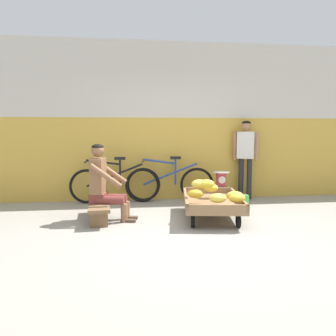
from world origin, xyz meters
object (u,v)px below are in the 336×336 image
(plastic_crate, at_px, (221,196))
(bicycle_near_left, at_px, (115,184))
(banana_cart, at_px, (212,203))
(shopping_bag, at_px, (243,202))
(bicycle_far_left, at_px, (170,183))
(customer_adult, at_px, (246,151))
(vendor_seated, at_px, (104,183))
(weighing_scale, at_px, (221,179))
(low_bench, at_px, (99,207))

(plastic_crate, height_order, bicycle_near_left, bicycle_near_left)
(banana_cart, relative_size, shopping_bag, 6.46)
(bicycle_far_left, bearing_deg, customer_adult, 0.95)
(plastic_crate, relative_size, bicycle_far_left, 0.22)
(vendor_seated, distance_m, plastic_crate, 2.28)
(bicycle_near_left, xyz_separation_m, customer_adult, (2.53, 0.05, 0.60))
(weighing_scale, distance_m, shopping_bag, 0.61)
(customer_adult, bearing_deg, vendor_seated, -153.99)
(plastic_crate, height_order, bicycle_far_left, bicycle_far_left)
(bicycle_near_left, bearing_deg, customer_adult, 1.12)
(vendor_seated, bearing_deg, shopping_bag, 11.20)
(vendor_seated, bearing_deg, weighing_scale, 23.71)
(plastic_crate, bearing_deg, weighing_scale, -90.00)
(plastic_crate, relative_size, shopping_bag, 1.50)
(low_bench, height_order, weighing_scale, weighing_scale)
(low_bench, bearing_deg, plastic_crate, 22.50)
(customer_adult, bearing_deg, bicycle_near_left, -178.88)
(bicycle_far_left, bearing_deg, banana_cart, -71.13)
(bicycle_near_left, bearing_deg, bicycle_far_left, 1.35)
(banana_cart, xyz_separation_m, customer_adult, (1.03, 1.38, 0.71))
(weighing_scale, relative_size, bicycle_near_left, 0.18)
(weighing_scale, bearing_deg, low_bench, -157.52)
(shopping_bag, bearing_deg, bicycle_far_left, 144.83)
(vendor_seated, height_order, weighing_scale, vendor_seated)
(weighing_scale, xyz_separation_m, customer_adult, (0.60, 0.39, 0.50))
(banana_cart, relative_size, bicycle_far_left, 0.94)
(banana_cart, distance_m, shopping_bag, 0.88)
(low_bench, bearing_deg, shopping_bag, 10.42)
(bicycle_near_left, distance_m, bicycle_far_left, 1.04)
(bicycle_far_left, height_order, customer_adult, customer_adult)
(bicycle_far_left, relative_size, shopping_bag, 6.90)
(low_bench, xyz_separation_m, vendor_seated, (0.09, -0.02, 0.37))
(banana_cart, distance_m, weighing_scale, 1.10)
(banana_cart, bearing_deg, plastic_crate, 66.39)
(bicycle_near_left, bearing_deg, low_bench, -99.46)
(bicycle_far_left, distance_m, customer_adult, 1.61)
(plastic_crate, distance_m, bicycle_near_left, 1.98)
(bicycle_far_left, xyz_separation_m, customer_adult, (1.49, 0.02, 0.60))
(low_bench, bearing_deg, bicycle_far_left, 45.16)
(plastic_crate, relative_size, weighing_scale, 1.20)
(vendor_seated, distance_m, weighing_scale, 2.25)
(banana_cart, height_order, bicycle_near_left, bicycle_near_left)
(bicycle_near_left, bearing_deg, shopping_bag, -19.75)
(vendor_seated, height_order, shopping_bag, vendor_seated)
(weighing_scale, bearing_deg, customer_adult, 33.28)
(vendor_seated, distance_m, bicycle_far_left, 1.73)
(bicycle_far_left, distance_m, shopping_bag, 1.43)
(banana_cart, height_order, vendor_seated, vendor_seated)
(banana_cart, height_order, low_bench, banana_cart)
(plastic_crate, xyz_separation_m, customer_adult, (0.60, 0.39, 0.80))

